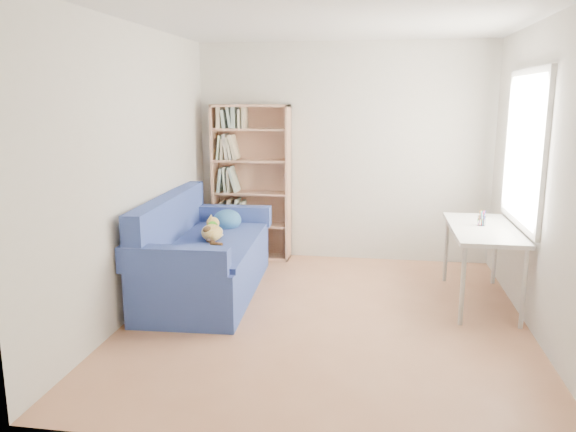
{
  "coord_description": "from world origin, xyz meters",
  "views": [
    {
      "loc": [
        0.4,
        -4.77,
        1.95
      ],
      "look_at": [
        -0.41,
        0.38,
        0.85
      ],
      "focal_mm": 35.0,
      "sensor_mm": 36.0,
      "label": 1
    }
  ],
  "objects_px": {
    "sofa": "(203,257)",
    "pen_cup": "(482,220)",
    "desk": "(483,234)",
    "bookshelf": "(252,189)"
  },
  "relations": [
    {
      "from": "desk",
      "to": "pen_cup",
      "type": "distance_m",
      "value": 0.14
    },
    {
      "from": "sofa",
      "to": "desk",
      "type": "distance_m",
      "value": 2.75
    },
    {
      "from": "sofa",
      "to": "pen_cup",
      "type": "distance_m",
      "value": 2.77
    },
    {
      "from": "bookshelf",
      "to": "sofa",
      "type": "bearing_deg",
      "value": -98.9
    },
    {
      "from": "desk",
      "to": "pen_cup",
      "type": "xyz_separation_m",
      "value": [
        -0.01,
        0.07,
        0.12
      ]
    },
    {
      "from": "desk",
      "to": "bookshelf",
      "type": "bearing_deg",
      "value": 154.59
    },
    {
      "from": "desk",
      "to": "pen_cup",
      "type": "relative_size",
      "value": 8.78
    },
    {
      "from": "sofa",
      "to": "pen_cup",
      "type": "height_order",
      "value": "sofa"
    },
    {
      "from": "sofa",
      "to": "bookshelf",
      "type": "xyz_separation_m",
      "value": [
        0.21,
        1.34,
        0.5
      ]
    },
    {
      "from": "sofa",
      "to": "desk",
      "type": "bearing_deg",
      "value": 0.28
    }
  ]
}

